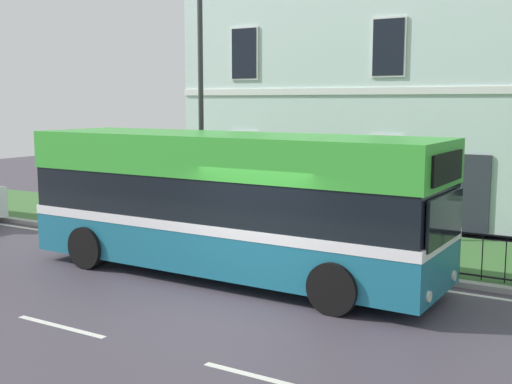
% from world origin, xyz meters
% --- Properties ---
extents(ground_plane, '(60.00, 56.00, 0.18)m').
position_xyz_m(ground_plane, '(0.00, 0.79, -0.02)').
color(ground_plane, '#443D49').
extents(georgian_townhouse, '(19.81, 9.43, 12.63)m').
position_xyz_m(georgian_townhouse, '(2.15, 13.68, 6.47)').
color(georgian_townhouse, silver).
rests_on(georgian_townhouse, ground_plane).
extents(iron_verge_railing, '(15.49, 0.04, 0.97)m').
position_xyz_m(iron_verge_railing, '(2.15, 4.40, 0.62)').
color(iron_verge_railing, black).
rests_on(iron_verge_railing, ground_plane).
extents(single_decker_bus, '(9.35, 2.73, 3.07)m').
position_xyz_m(single_decker_bus, '(-1.37, 2.38, 1.62)').
color(single_decker_bus, '#1B6882').
rests_on(single_decker_bus, ground_plane).
extents(street_lamp_post, '(0.36, 0.24, 7.81)m').
position_xyz_m(street_lamp_post, '(-4.14, 5.23, 4.53)').
color(street_lamp_post, '#333338').
rests_on(street_lamp_post, ground_plane).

